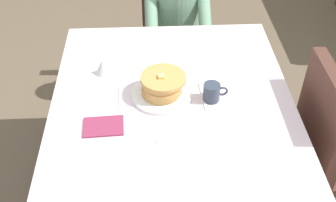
% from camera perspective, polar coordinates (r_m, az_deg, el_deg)
% --- Properties ---
extents(dining_table_main, '(1.12, 1.52, 0.74)m').
position_cam_1_polar(dining_table_main, '(1.89, 0.79, -4.00)').
color(dining_table_main, silver).
rests_on(dining_table_main, ground).
extents(chair_diner, '(0.44, 0.45, 0.93)m').
position_cam_1_polar(chair_diner, '(2.91, 0.92, 10.82)').
color(chair_diner, '#4C2D23').
rests_on(chair_diner, ground).
extents(diner_person, '(0.40, 0.43, 1.12)m').
position_cam_1_polar(diner_person, '(2.70, 1.15, 11.70)').
color(diner_person, gray).
rests_on(diner_person, ground).
extents(chair_right_side, '(0.45, 0.44, 0.93)m').
position_cam_1_polar(chair_right_side, '(2.16, 21.73, -5.28)').
color(chair_right_side, '#4C2D23').
rests_on(chair_right_side, ground).
extents(plate_breakfast, '(0.28, 0.28, 0.02)m').
position_cam_1_polar(plate_breakfast, '(1.93, -0.86, 0.94)').
color(plate_breakfast, white).
rests_on(plate_breakfast, dining_table_main).
extents(breakfast_stack, '(0.21, 0.21, 0.10)m').
position_cam_1_polar(breakfast_stack, '(1.89, -0.79, 2.20)').
color(breakfast_stack, tan).
rests_on(breakfast_stack, plate_breakfast).
extents(cup_coffee, '(0.11, 0.08, 0.08)m').
position_cam_1_polar(cup_coffee, '(1.90, 5.99, 1.19)').
color(cup_coffee, '#333D4C').
rests_on(cup_coffee, dining_table_main).
extents(syrup_pitcher, '(0.08, 0.08, 0.07)m').
position_cam_1_polar(syrup_pitcher, '(2.07, -8.83, 4.61)').
color(syrup_pitcher, silver).
rests_on(syrup_pitcher, dining_table_main).
extents(fork_left_of_plate, '(0.02, 0.18, 0.00)m').
position_cam_1_polar(fork_left_of_plate, '(1.92, -6.50, 0.25)').
color(fork_left_of_plate, silver).
rests_on(fork_left_of_plate, dining_table_main).
extents(knife_right_of_plate, '(0.02, 0.20, 0.00)m').
position_cam_1_polar(knife_right_of_plate, '(1.93, 4.81, 0.61)').
color(knife_right_of_plate, silver).
rests_on(knife_right_of_plate, dining_table_main).
extents(spoon_near_edge, '(0.15, 0.04, 0.00)m').
position_cam_1_polar(spoon_near_edge, '(1.73, 0.76, -5.18)').
color(spoon_near_edge, silver).
rests_on(spoon_near_edge, dining_table_main).
extents(napkin_folded, '(0.18, 0.13, 0.01)m').
position_cam_1_polar(napkin_folded, '(1.80, -8.77, -3.42)').
color(napkin_folded, '#8C2D4C').
rests_on(napkin_folded, dining_table_main).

